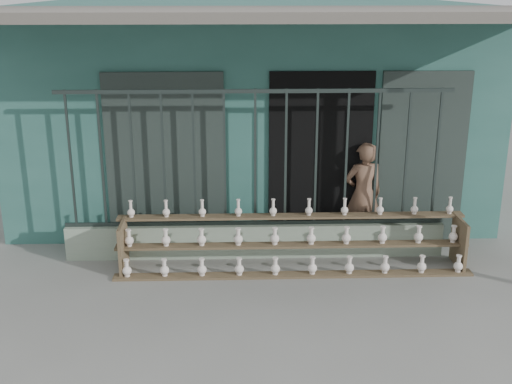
{
  "coord_description": "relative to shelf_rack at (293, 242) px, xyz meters",
  "views": [
    {
      "loc": [
        -0.25,
        -6.64,
        3.5
      ],
      "look_at": [
        0.0,
        1.0,
        1.0
      ],
      "focal_mm": 45.0,
      "sensor_mm": 36.0,
      "label": 1
    }
  ],
  "objects": [
    {
      "name": "parapet_wall",
      "position": [
        -0.46,
        0.41,
        -0.13
      ],
      "size": [
        5.0,
        0.2,
        0.45
      ],
      "primitive_type": "cube",
      "color": "gray",
      "rests_on": "ground"
    },
    {
      "name": "elderly_woman",
      "position": [
        1.03,
        0.79,
        0.37
      ],
      "size": [
        0.58,
        0.43,
        1.46
      ],
      "primitive_type": "imported",
      "rotation": [
        0.0,
        0.0,
        3.29
      ],
      "color": "brown",
      "rests_on": "ground"
    },
    {
      "name": "ground",
      "position": [
        -0.46,
        -0.89,
        -0.36
      ],
      "size": [
        60.0,
        60.0,
        0.0
      ],
      "primitive_type": "plane",
      "color": "slate"
    },
    {
      "name": "shelf_rack",
      "position": [
        0.0,
        0.0,
        0.0
      ],
      "size": [
        4.5,
        0.68,
        0.85
      ],
      "color": "brown",
      "rests_on": "ground"
    },
    {
      "name": "workshop_building",
      "position": [
        -0.46,
        3.34,
        1.26
      ],
      "size": [
        7.4,
        6.6,
        3.21
      ],
      "color": "#2C5E55",
      "rests_on": "ground"
    },
    {
      "name": "security_fence",
      "position": [
        -0.46,
        0.41,
        0.99
      ],
      "size": [
        5.0,
        0.04,
        1.8
      ],
      "color": "#283330",
      "rests_on": "parapet_wall"
    }
  ]
}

